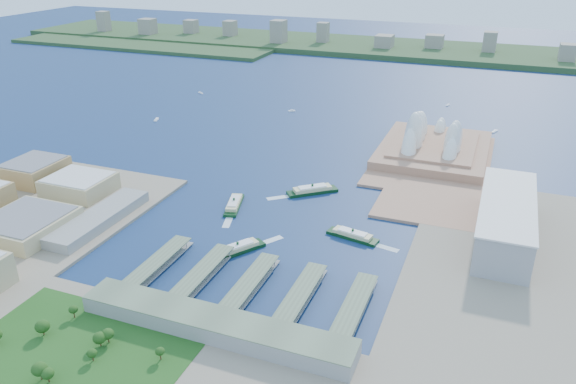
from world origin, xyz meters
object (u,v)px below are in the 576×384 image
at_px(ferry_a, 234,202).
at_px(ferry_b, 312,188).
at_px(ferry_c, 238,247).
at_px(opera_house, 436,131).
at_px(ferry_d, 353,233).
at_px(toaster_building, 505,220).

relative_size(ferry_a, ferry_b, 0.91).
bearing_deg(ferry_c, opera_house, -79.15).
bearing_deg(opera_house, ferry_d, -98.88).
height_order(opera_house, ferry_b, opera_house).
bearing_deg(ferry_a, ferry_b, 28.27).
height_order(ferry_c, ferry_d, ferry_c).
distance_m(opera_house, ferry_c, 332.24).
height_order(toaster_building, ferry_d, toaster_building).
bearing_deg(toaster_building, ferry_d, -160.45).
relative_size(ferry_a, ferry_c, 0.99).
height_order(toaster_building, ferry_b, toaster_building).
distance_m(ferry_b, ferry_d, 105.34).
relative_size(toaster_building, ferry_a, 3.08).
height_order(toaster_building, ferry_c, toaster_building).
xyz_separation_m(toaster_building, ferry_a, (-259.00, -25.81, -15.74)).
bearing_deg(ferry_d, ferry_b, 50.77).
height_order(opera_house, ferry_d, opera_house).
bearing_deg(opera_house, ferry_c, -112.29).
xyz_separation_m(opera_house, ferry_b, (-105.39, -164.31, -26.78)).
bearing_deg(opera_house, toaster_building, -65.77).
relative_size(opera_house, toaster_building, 1.16).
bearing_deg(ferry_b, ferry_c, -47.76).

